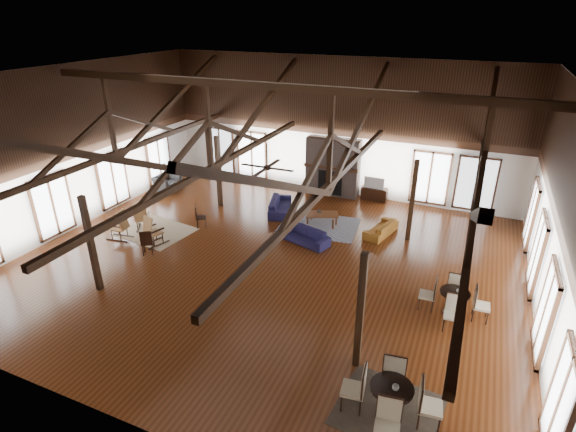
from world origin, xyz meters
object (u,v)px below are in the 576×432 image
at_px(tv_console, 374,194).
at_px(coffee_table, 322,215).
at_px(armchair, 167,183).
at_px(sofa_navy_left, 280,206).
at_px(sofa_orange, 381,228).
at_px(cafe_table_near, 391,396).
at_px(cafe_table_far, 454,299).
at_px(sofa_navy_front, 305,236).

bearing_deg(tv_console, coffee_table, -110.89).
distance_m(coffee_table, armchair, 7.91).
height_order(sofa_navy_left, sofa_orange, sofa_navy_left).
relative_size(armchair, cafe_table_near, 0.52).
relative_size(sofa_navy_left, cafe_table_near, 0.92).
bearing_deg(armchair, cafe_table_far, -102.46).
bearing_deg(sofa_navy_left, sofa_navy_front, -154.16).
height_order(armchair, cafe_table_far, cafe_table_far).
relative_size(sofa_navy_front, tv_console, 1.60).
xyz_separation_m(armchair, tv_console, (9.15, 2.69, -0.07)).
distance_m(sofa_orange, cafe_table_near, 8.45).
bearing_deg(cafe_table_near, tv_console, 105.06).
height_order(sofa_navy_left, tv_console, sofa_navy_left).
bearing_deg(sofa_navy_front, cafe_table_near, -39.25).
bearing_deg(sofa_orange, cafe_table_far, 50.09).
bearing_deg(sofa_navy_left, coffee_table, -120.32).
height_order(armchair, tv_console, armchair).
xyz_separation_m(sofa_navy_front, tv_console, (1.33, 4.98, 0.02)).
bearing_deg(coffee_table, tv_console, 48.02).
height_order(sofa_orange, armchair, armchair).
distance_m(sofa_orange, tv_console, 3.39).
bearing_deg(sofa_navy_front, sofa_navy_left, 149.35).
xyz_separation_m(armchair, cafe_table_near, (12.23, -8.73, 0.19)).
distance_m(coffee_table, tv_console, 3.57).
distance_m(cafe_table_far, tv_console, 8.28).
bearing_deg(cafe_table_far, sofa_navy_front, 156.57).
bearing_deg(armchair, tv_console, -66.82).
distance_m(sofa_navy_front, cafe_table_near, 7.80).
height_order(coffee_table, armchair, armchair).
bearing_deg(sofa_navy_front, tv_console, 91.49).
bearing_deg(sofa_navy_left, cafe_table_near, -160.43).
bearing_deg(cafe_table_far, sofa_orange, 125.86).
bearing_deg(armchair, cafe_table_near, -118.73).
relative_size(sofa_orange, tv_console, 1.50).
distance_m(sofa_orange, cafe_table_far, 5.00).
xyz_separation_m(sofa_orange, coffee_table, (-2.31, -0.11, 0.17)).
height_order(sofa_navy_front, cafe_table_near, cafe_table_near).
relative_size(sofa_orange, coffee_table, 1.22).
xyz_separation_m(sofa_navy_front, sofa_navy_left, (-1.97, 2.12, 0.02)).
relative_size(coffee_table, tv_console, 1.23).
bearing_deg(sofa_navy_left, sofa_orange, -111.95).
distance_m(armchair, tv_console, 9.54).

